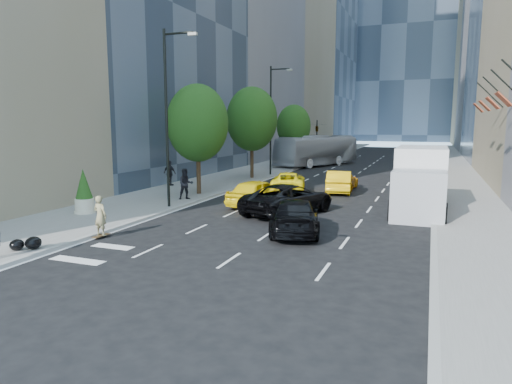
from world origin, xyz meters
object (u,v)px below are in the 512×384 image
at_px(black_sedan_mercedes, 295,216).
at_px(city_bus, 317,151).
at_px(black_sedan_lincoln, 289,199).
at_px(planter_shrub, 84,192).
at_px(box_truck, 420,179).
at_px(skateboarder, 100,218).

xyz_separation_m(black_sedan_mercedes, city_bus, (-6.83, 32.78, 1.01)).
xyz_separation_m(black_sedan_lincoln, black_sedan_mercedes, (1.53, -4.00, -0.06)).
bearing_deg(planter_shrub, black_sedan_lincoln, 23.15).
height_order(black_sedan_lincoln, city_bus, city_bus).
distance_m(city_bus, box_truck, 28.11).
bearing_deg(black_sedan_lincoln, city_bus, -61.44).
xyz_separation_m(black_sedan_mercedes, box_truck, (5.17, 7.37, 1.06)).
relative_size(box_truck, planter_shrub, 3.15).
distance_m(skateboarder, black_sedan_mercedes, 8.62).
relative_size(black_sedan_mercedes, box_truck, 0.71).
bearing_deg(black_sedan_mercedes, box_truck, -140.23).
height_order(black_sedan_lincoln, black_sedan_mercedes, black_sedan_lincoln).
height_order(skateboarder, planter_shrub, planter_shrub).
bearing_deg(city_bus, black_sedan_mercedes, -56.78).
bearing_deg(city_bus, planter_shrub, -76.96).
xyz_separation_m(city_bus, box_truck, (12.00, -25.42, 0.05)).
bearing_deg(black_sedan_mercedes, city_bus, -93.40).
distance_m(black_sedan_mercedes, box_truck, 9.06).
xyz_separation_m(skateboarder, black_sedan_lincoln, (6.10, 8.00, -0.04)).
bearing_deg(box_truck, skateboarder, -138.22).
bearing_deg(skateboarder, planter_shrub, -37.57).
bearing_deg(skateboarder, black_sedan_lincoln, -123.28).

